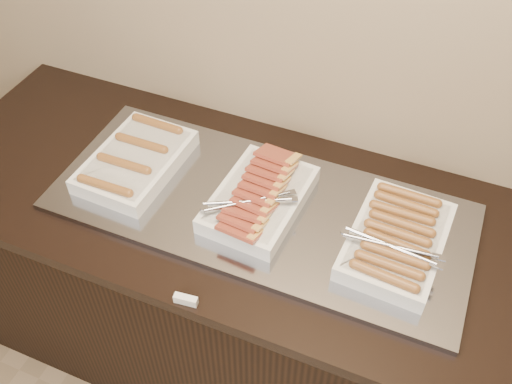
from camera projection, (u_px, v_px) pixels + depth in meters
counter at (255, 295)px, 1.97m from camera, size 2.06×0.76×0.90m
warming_tray at (259, 207)px, 1.64m from camera, size 1.20×0.50×0.02m
dish_left at (136, 161)px, 1.72m from camera, size 0.25×0.36×0.07m
dish_center at (259, 198)px, 1.60m from camera, size 0.26×0.37×0.10m
dish_right at (396, 240)px, 1.50m from camera, size 0.27×0.37×0.08m
label_holder at (186, 300)px, 1.42m from camera, size 0.06×0.03×0.02m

